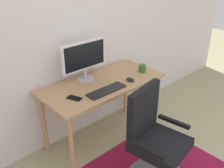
# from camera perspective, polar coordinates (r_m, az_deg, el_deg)

# --- Properties ---
(wall_back) EXTENTS (6.00, 0.10, 2.60)m
(wall_back) POSITION_cam_1_polar(r_m,az_deg,el_deg) (2.80, -7.61, 13.11)
(wall_back) COLOR silver
(wall_back) RESTS_ON ground
(desk) EXTENTS (1.34, 0.64, 0.76)m
(desk) POSITION_cam_1_polar(r_m,az_deg,el_deg) (2.73, -1.99, -1.07)
(desk) COLOR tan
(desk) RESTS_ON ground
(monitor) EXTENTS (0.54, 0.18, 0.43)m
(monitor) POSITION_cam_1_polar(r_m,az_deg,el_deg) (2.66, -6.32, 6.06)
(monitor) COLOR #B2B2B7
(monitor) RESTS_ON desk
(keyboard) EXTENTS (0.43, 0.13, 0.02)m
(keyboard) POSITION_cam_1_polar(r_m,az_deg,el_deg) (2.49, -1.24, -1.46)
(keyboard) COLOR black
(keyboard) RESTS_ON desk
(computer_mouse) EXTENTS (0.06, 0.10, 0.03)m
(computer_mouse) POSITION_cam_1_polar(r_m,az_deg,el_deg) (2.70, 4.17, 1.01)
(computer_mouse) COLOR black
(computer_mouse) RESTS_ON desk
(coffee_cup) EXTENTS (0.08, 0.08, 0.09)m
(coffee_cup) POSITION_cam_1_polar(r_m,az_deg,el_deg) (2.93, 6.87, 3.55)
(coffee_cup) COLOR #2B6525
(coffee_cup) RESTS_ON desk
(cell_phone) EXTENTS (0.11, 0.16, 0.01)m
(cell_phone) POSITION_cam_1_polar(r_m,az_deg,el_deg) (2.39, -8.53, -3.17)
(cell_phone) COLOR black
(cell_phone) RESTS_ON desk
(office_chair) EXTENTS (0.58, 0.58, 0.98)m
(office_chair) POSITION_cam_1_polar(r_m,az_deg,el_deg) (2.40, 9.62, -14.63)
(office_chair) COLOR slate
(office_chair) RESTS_ON ground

